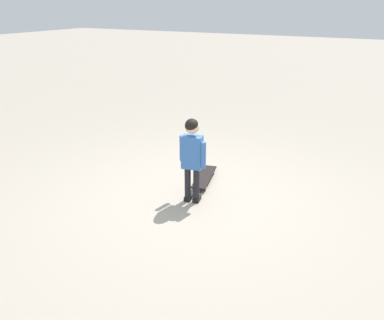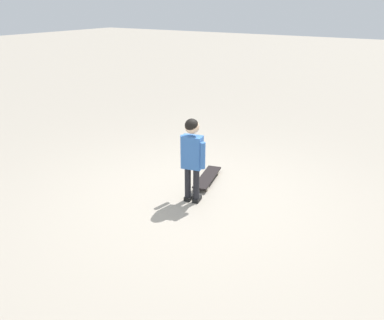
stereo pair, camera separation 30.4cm
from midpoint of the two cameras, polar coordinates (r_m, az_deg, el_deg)
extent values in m
plane|color=#9E9384|center=(4.89, -1.47, -5.79)|extent=(50.00, 50.00, 0.00)
cylinder|color=black|center=(4.76, -2.47, -3.41)|extent=(0.08, 0.08, 0.42)
cube|color=black|center=(4.88, -2.32, -5.54)|extent=(0.16, 0.11, 0.05)
cylinder|color=black|center=(4.73, -1.20, -3.58)|extent=(0.08, 0.08, 0.42)
cube|color=black|center=(4.85, -1.08, -5.72)|extent=(0.16, 0.11, 0.05)
cube|color=#386BB7|center=(4.58, -1.90, 1.13)|extent=(0.19, 0.26, 0.40)
cylinder|color=#386BB7|center=(4.72, -3.32, 1.74)|extent=(0.06, 0.06, 0.32)
cylinder|color=#386BB7|center=(4.48, -0.26, 0.67)|extent=(0.06, 0.06, 0.32)
sphere|color=beige|center=(4.48, -1.95, 4.90)|extent=(0.17, 0.17, 0.17)
sphere|color=black|center=(4.46, -2.00, 5.04)|extent=(0.16, 0.16, 0.16)
cube|color=black|center=(5.34, 0.19, -2.48)|extent=(0.78, 0.36, 0.02)
cube|color=#B7B7BC|center=(5.58, 0.88, -1.50)|extent=(0.05, 0.11, 0.02)
cube|color=#B7B7BC|center=(5.11, -0.56, -3.82)|extent=(0.05, 0.11, 0.02)
cylinder|color=beige|center=(5.61, 0.13, -1.64)|extent=(0.06, 0.04, 0.06)
cylinder|color=beige|center=(5.58, 1.62, -1.80)|extent=(0.06, 0.04, 0.06)
cylinder|color=beige|center=(5.14, -1.36, -3.96)|extent=(0.06, 0.04, 0.06)
cylinder|color=beige|center=(5.11, 0.26, -4.15)|extent=(0.06, 0.04, 0.06)
camera|label=1|loc=(0.15, -91.89, -0.77)|focal=36.43mm
camera|label=2|loc=(0.15, 88.11, 0.77)|focal=36.43mm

